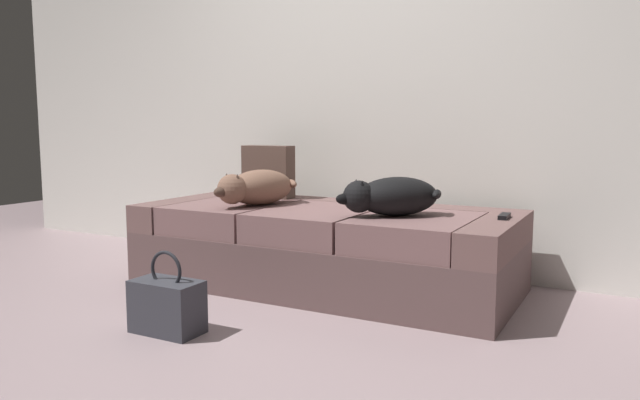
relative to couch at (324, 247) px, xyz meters
The scene contains 8 objects.
ground_plane 1.07m from the couch, 90.00° to the right, with size 10.00×10.00×0.00m, color #A1898D.
back_wall 1.33m from the couch, 90.00° to the left, with size 6.40×0.10×2.80m, color white.
couch is the anchor object (origin of this frame).
dog_tan 0.54m from the couch, 166.45° to the right, with size 0.36×0.61×0.21m.
dog_dark 0.58m from the couch, 14.50° to the right, with size 0.51×0.50×0.20m.
tv_remote 1.03m from the couch, ahead, with size 0.04×0.15×0.02m, color black.
throw_pillow 0.74m from the couch, 154.34° to the left, with size 0.34×0.12×0.34m, color brown.
handbag 1.08m from the couch, 103.44° to the right, with size 0.32×0.18×0.38m.
Camera 1 is at (1.62, -2.04, 0.94)m, focal length 34.20 mm.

